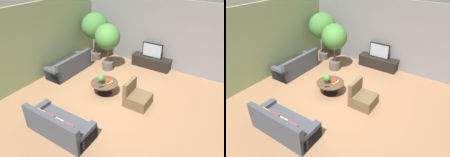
{
  "view_description": "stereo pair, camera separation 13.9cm",
  "coord_description": "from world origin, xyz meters",
  "views": [
    {
      "loc": [
        3.22,
        -4.96,
        4.33
      ],
      "look_at": [
        -0.16,
        0.34,
        0.55
      ],
      "focal_mm": 32.0,
      "sensor_mm": 36.0,
      "label": 1
    },
    {
      "loc": [
        3.33,
        -4.88,
        4.33
      ],
      "look_at": [
        -0.16,
        0.34,
        0.55
      ],
      "focal_mm": 32.0,
      "sensor_mm": 36.0,
      "label": 2
    }
  ],
  "objects": [
    {
      "name": "media_console",
      "position": [
        0.3,
        2.94,
        0.27
      ],
      "size": [
        1.79,
        0.5,
        0.52
      ],
      "color": "black",
      "rests_on": "ground"
    },
    {
      "name": "potted_palm_tall",
      "position": [
        -2.37,
        2.34,
        1.6
      ],
      "size": [
        1.25,
        1.25,
        2.26
      ],
      "color": "#514C47",
      "rests_on": "ground"
    },
    {
      "name": "potted_palm_corner",
      "position": [
        -1.28,
        1.74,
        1.43
      ],
      "size": [
        1.08,
        1.08,
        2.07
      ],
      "color": "#514C47",
      "rests_on": "ground"
    },
    {
      "name": "remote_black",
      "position": [
        -0.25,
        -0.23,
        0.47
      ],
      "size": [
        0.13,
        0.15,
        0.02
      ],
      "primitive_type": "cube",
      "rotation": [
        0.0,
        0.0,
        -0.69
      ],
      "color": "black",
      "rests_on": "coffee_table"
    },
    {
      "name": "ground_plane",
      "position": [
        0.0,
        0.0,
        0.0
      ],
      "size": [
        24.0,
        24.0,
        0.0
      ],
      "primitive_type": "plane",
      "color": "#8C6647"
    },
    {
      "name": "couch_near_entry",
      "position": [
        -0.26,
        -2.27,
        0.29
      ],
      "size": [
        1.99,
        0.84,
        0.84
      ],
      "rotation": [
        0.0,
        0.0,
        3.14
      ],
      "color": "#3D424C",
      "rests_on": "ground"
    },
    {
      "name": "couch_by_wall",
      "position": [
        -2.51,
        0.6,
        0.28
      ],
      "size": [
        0.84,
        2.09,
        0.84
      ],
      "rotation": [
        0.0,
        0.0,
        -1.57
      ],
      "color": "#3D424C",
      "rests_on": "ground"
    },
    {
      "name": "book_stack",
      "position": [
        -0.22,
        0.19,
        0.49
      ],
      "size": [
        0.25,
        0.29,
        0.07
      ],
      "color": "gold",
      "rests_on": "coffee_table"
    },
    {
      "name": "potted_plant_tabletop",
      "position": [
        -0.39,
        -0.05,
        0.68
      ],
      "size": [
        0.28,
        0.28,
        0.37
      ],
      "color": "#514C47",
      "rests_on": "coffee_table"
    },
    {
      "name": "television",
      "position": [
        0.3,
        2.94,
        0.84
      ],
      "size": [
        0.91,
        0.13,
        0.65
      ],
      "color": "black",
      "rests_on": "media_console"
    },
    {
      "name": "coffee_table",
      "position": [
        -0.32,
        0.08,
        0.32
      ],
      "size": [
        1.01,
        1.01,
        0.46
      ],
      "color": "black",
      "rests_on": "ground"
    },
    {
      "name": "back_wall_stone",
      "position": [
        0.0,
        3.26,
        1.5
      ],
      "size": [
        7.4,
        0.12,
        3.0
      ],
      "primitive_type": "cube",
      "color": "slate",
      "rests_on": "ground"
    },
    {
      "name": "side_wall_left",
      "position": [
        -3.26,
        0.2,
        1.5
      ],
      "size": [
        0.12,
        7.4,
        3.0
      ],
      "primitive_type": "cube",
      "color": "gray",
      "rests_on": "ground"
    },
    {
      "name": "armchair_wicker",
      "position": [
        0.97,
        0.12,
        0.27
      ],
      "size": [
        0.8,
        0.76,
        0.86
      ],
      "rotation": [
        0.0,
        0.0,
        1.57
      ],
      "color": "brown",
      "rests_on": "ground"
    }
  ]
}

